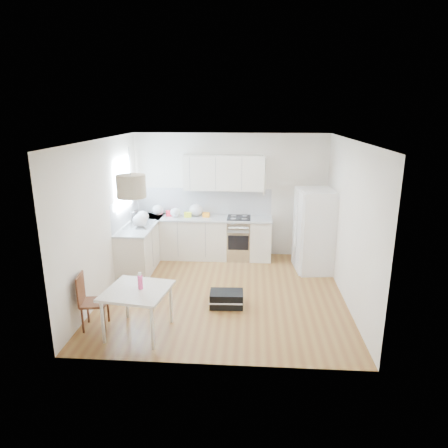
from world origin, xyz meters
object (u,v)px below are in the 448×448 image
Objects in this scene: dining_chair at (94,301)px; dining_table at (137,294)px; gym_bag at (227,299)px; refrigerator at (315,231)px.

dining_table is at bearing -16.64° from dining_chair.
dining_table is at bearing -145.65° from gym_bag.
refrigerator is 3.03× the size of gym_bag.
refrigerator is 1.68× the size of dining_table.
refrigerator is 4.42m from dining_chair.
gym_bag is at bearing 45.03° from dining_table.
dining_chair is 1.56× the size of gym_bag.
refrigerator is at bearing 26.56° from dining_chair.
dining_table is at bearing -143.22° from refrigerator.
refrigerator is 2.51m from gym_bag.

